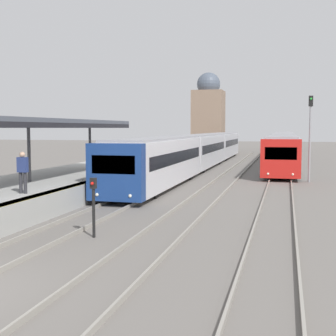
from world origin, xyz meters
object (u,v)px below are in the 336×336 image
object	(u,v)px
signal_post_near	(93,201)
signal_mast_far	(310,129)
train_far	(283,144)
person_on_platform	(23,170)
train_near	(199,149)

from	to	relation	value
signal_post_near	signal_mast_far	size ratio (longest dim) A/B	0.35
train_far	signal_post_near	distance (m)	45.63
person_on_platform	signal_mast_far	size ratio (longest dim) A/B	0.29
signal_post_near	signal_mast_far	bearing A→B (deg)	67.32
train_far	signal_mast_far	xyz separation A→B (m)	(1.87, -26.87, 1.90)
signal_mast_far	signal_post_near	bearing A→B (deg)	-112.68
train_far	train_near	bearing A→B (deg)	-112.33
signal_post_near	signal_mast_far	distance (m)	20.06
train_near	signal_mast_far	xyz separation A→B (m)	(9.15, -9.13, 1.88)
person_on_platform	train_far	distance (m)	44.13
signal_mast_far	train_far	bearing A→B (deg)	93.97
train_far	signal_post_near	size ratio (longest dim) A/B	27.48
person_on_platform	signal_post_near	size ratio (longest dim) A/B	0.83
signal_mast_far	train_near	bearing A→B (deg)	135.09
train_near	signal_mast_far	world-z (taller)	signal_mast_far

